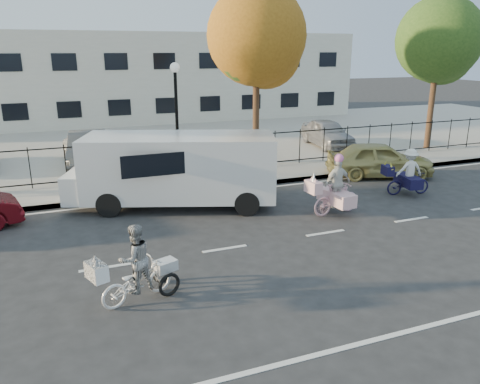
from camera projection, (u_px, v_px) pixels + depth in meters
name	position (u px, v px, depth m)	size (l,w,h in m)	color
ground	(225.00, 249.00, 12.09)	(120.00, 120.00, 0.00)	#333334
road_markings	(225.00, 249.00, 12.09)	(60.00, 9.52, 0.01)	silver
curb	(178.00, 193.00, 16.57)	(60.00, 0.10, 0.15)	#A8A399
sidewalk	(171.00, 185.00, 17.51)	(60.00, 2.20, 0.15)	#A8A399
parking_lot	(133.00, 142.00, 25.44)	(60.00, 15.60, 0.15)	#A8A399
iron_fence	(163.00, 157.00, 18.24)	(58.00, 0.06, 1.50)	black
building	(109.00, 77.00, 33.49)	(34.00, 10.00, 6.00)	silver
lamppost	(176.00, 100.00, 17.41)	(0.36, 0.36, 4.33)	black
street_sign	(115.00, 150.00, 17.10)	(0.85, 0.06, 1.80)	black
zebra_trike	(136.00, 272.00, 9.47)	(1.91, 1.25, 1.65)	white
unicorn_bike	(336.00, 192.00, 14.43)	(1.93, 1.35, 1.93)	beige
bull_bike	(408.00, 176.00, 16.43)	(1.81, 1.26, 1.64)	#120F34
white_van	(177.00, 168.00, 15.01)	(7.11, 4.12, 2.34)	white
gold_sedan	(380.00, 160.00, 18.72)	(1.67, 4.16, 1.42)	tan
lot_car_b	(92.00, 149.00, 20.44)	(1.99, 4.31, 1.20)	silver
lot_car_c	(88.00, 149.00, 19.96)	(1.51, 4.32, 1.42)	#4B4F53
lot_car_d	(327.00, 133.00, 23.95)	(1.60, 3.97, 1.35)	#93959A
tree_mid	(259.00, 41.00, 19.27)	(4.10, 4.10, 7.52)	#442D1D
tree_east	(440.00, 44.00, 22.35)	(4.03, 4.03, 7.40)	#442D1D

